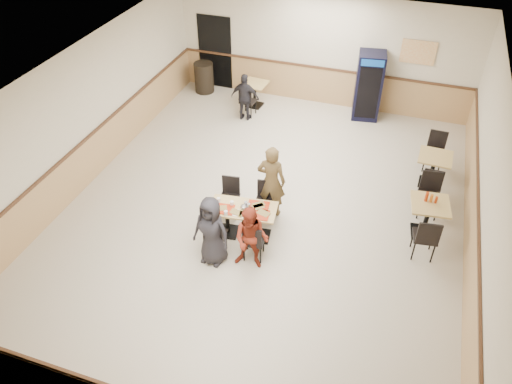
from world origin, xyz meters
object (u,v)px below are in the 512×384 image
(diner_woman_left, at_px, (212,231))
(back_table, at_px, (255,91))
(trash_bin, at_px, (204,77))
(diner_woman_right, at_px, (251,239))
(main_table, at_px, (243,217))
(side_table_near, at_px, (428,214))
(diner_man_opposite, at_px, (271,181))
(lone_diner, at_px, (245,97))
(pepsi_cooler, at_px, (368,86))
(side_table_far, at_px, (433,166))

(diner_woman_left, bearing_deg, back_table, 107.76)
(trash_bin, bearing_deg, diner_woman_right, -59.67)
(diner_woman_right, height_order, back_table, diner_woman_right)
(main_table, relative_size, trash_bin, 1.55)
(side_table_near, bearing_deg, trash_bin, 147.11)
(diner_man_opposite, height_order, side_table_near, diner_man_opposite)
(lone_diner, bearing_deg, pepsi_cooler, -161.10)
(diner_man_opposite, xyz_separation_m, back_table, (-1.78, 4.20, -0.35))
(diner_woman_left, relative_size, back_table, 2.06)
(side_table_near, bearing_deg, side_table_far, 89.63)
(back_table, bearing_deg, diner_man_opposite, -66.99)
(main_table, relative_size, back_table, 1.94)
(diner_man_opposite, height_order, trash_bin, diner_man_opposite)
(side_table_far, bearing_deg, diner_man_opposite, -146.12)
(diner_woman_left, height_order, diner_woman_right, diner_woman_left)
(side_table_near, bearing_deg, diner_woman_left, -151.44)
(diner_man_opposite, bearing_deg, pepsi_cooler, -107.89)
(main_table, bearing_deg, side_table_near, 11.61)
(trash_bin, bearing_deg, main_table, -59.63)
(pepsi_cooler, bearing_deg, diner_man_opposite, -113.23)
(side_table_far, distance_m, pepsi_cooler, 3.17)
(side_table_near, bearing_deg, back_table, 141.44)
(diner_woman_left, height_order, lone_diner, diner_woman_left)
(diner_man_opposite, xyz_separation_m, pepsi_cooler, (1.20, 4.60, 0.09))
(main_table, bearing_deg, lone_diner, 101.61)
(diner_man_opposite, distance_m, side_table_near, 3.08)
(diner_man_opposite, bearing_deg, trash_bin, -56.09)
(main_table, bearing_deg, diner_woman_left, -117.90)
(diner_woman_left, height_order, pepsi_cooler, pepsi_cooler)
(diner_woman_left, relative_size, diner_man_opposite, 0.89)
(pepsi_cooler, bearing_deg, diner_woman_right, -108.63)
(diner_man_opposite, height_order, back_table, diner_man_opposite)
(main_table, distance_m, side_table_far, 4.42)
(diner_woman_left, bearing_deg, side_table_near, 34.88)
(side_table_far, xyz_separation_m, pepsi_cooler, (-1.86, 2.54, 0.40))
(side_table_near, bearing_deg, main_table, -160.74)
(side_table_near, xyz_separation_m, trash_bin, (-6.49, 4.20, -0.08))
(diner_woman_right, distance_m, back_table, 6.05)
(side_table_far, relative_size, trash_bin, 0.86)
(side_table_near, xyz_separation_m, pepsi_cooler, (-1.84, 4.24, 0.38))
(side_table_near, relative_size, trash_bin, 0.93)
(lone_diner, bearing_deg, main_table, 106.81)
(diner_woman_left, height_order, diner_man_opposite, diner_man_opposite)
(side_table_far, relative_size, pepsi_cooler, 0.42)
(main_table, relative_size, diner_man_opposite, 0.84)
(diner_woman_left, distance_m, back_table, 5.96)
(back_table, relative_size, pepsi_cooler, 0.39)
(diner_woman_left, relative_size, pepsi_cooler, 0.80)
(side_table_near, height_order, side_table_far, side_table_near)
(diner_woman_left, xyz_separation_m, pepsi_cooler, (1.80, 6.23, 0.18))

